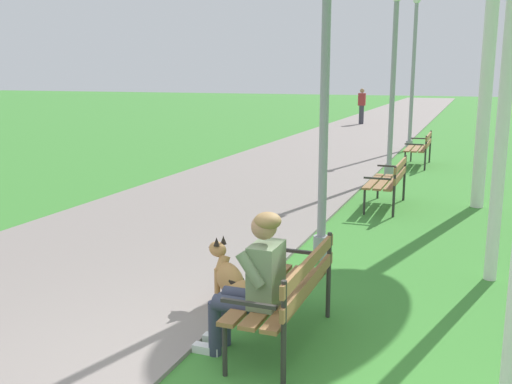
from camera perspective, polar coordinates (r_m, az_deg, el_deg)
The scene contains 10 objects.
paved_path at distance 27.91m, azimuth 12.07°, elevation 6.63°, with size 4.34×60.00×0.04m, color gray.
park_bench_near at distance 5.05m, azimuth 3.25°, elevation -9.51°, with size 0.55×1.50×0.85m.
park_bench_mid at distance 10.41m, azimuth 12.99°, elevation 1.27°, with size 0.55×1.50×0.85m.
park_bench_far at distance 15.34m, azimuth 15.92°, elevation 4.38°, with size 0.55×1.50×0.85m.
person_seated_on_near_bench at distance 4.78m, azimuth -0.23°, elevation -8.54°, with size 0.74×0.49×1.25m.
dog_shepherd at distance 5.89m, azimuth -2.29°, elevation -8.95°, with size 0.78×0.48×0.71m.
lamp_post_near at distance 7.14m, azimuth 6.80°, elevation 10.49°, with size 0.24×0.24×4.25m.
lamp_post_mid at distance 13.09m, azimuth 13.34°, elevation 10.45°, with size 0.24×0.24×4.12m.
lamp_post_far at distance 18.29m, azimuth 15.22°, elevation 11.44°, with size 0.24×0.24×4.64m.
pedestrian_distant at distance 27.15m, azimuth 10.37°, elevation 8.30°, with size 0.32×0.22×1.65m.
Camera 1 is at (1.79, -3.47, 2.33)m, focal length 40.61 mm.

